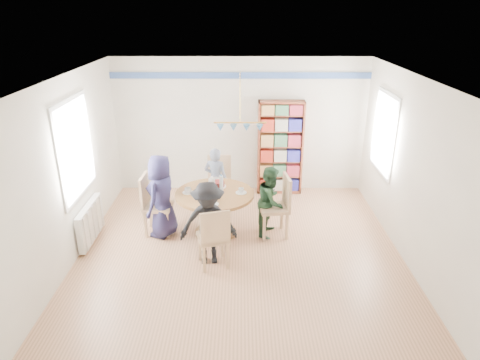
{
  "coord_description": "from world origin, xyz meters",
  "views": [
    {
      "loc": [
        0.02,
        -5.81,
        3.62
      ],
      "look_at": [
        0.0,
        0.4,
        1.05
      ],
      "focal_mm": 32.0,
      "sensor_mm": 36.0,
      "label": 1
    }
  ],
  "objects_px": {
    "dining_table": "(215,203)",
    "radiator": "(91,222)",
    "chair_right": "(279,203)",
    "chair_far": "(219,179)",
    "chair_left": "(152,202)",
    "person_near": "(208,224)",
    "person_left": "(162,196)",
    "person_far": "(216,179)",
    "bookshelf": "(280,149)",
    "person_right": "(271,201)",
    "chair_near": "(214,236)"
  },
  "relations": [
    {
      "from": "radiator",
      "to": "chair_near",
      "type": "bearing_deg",
      "value": -20.0
    },
    {
      "from": "person_left",
      "to": "bookshelf",
      "type": "xyz_separation_m",
      "value": [
        2.08,
        1.8,
        0.23
      ]
    },
    {
      "from": "person_right",
      "to": "bookshelf",
      "type": "xyz_separation_m",
      "value": [
        0.29,
        1.75,
        0.33
      ]
    },
    {
      "from": "radiator",
      "to": "bookshelf",
      "type": "bearing_deg",
      "value": 32.39
    },
    {
      "from": "chair_right",
      "to": "person_right",
      "type": "distance_m",
      "value": 0.14
    },
    {
      "from": "chair_right",
      "to": "person_far",
      "type": "xyz_separation_m",
      "value": [
        -1.1,
        0.96,
        0.03
      ]
    },
    {
      "from": "chair_right",
      "to": "chair_far",
      "type": "distance_m",
      "value": 1.51
    },
    {
      "from": "chair_right",
      "to": "person_near",
      "type": "distance_m",
      "value": 1.39
    },
    {
      "from": "person_left",
      "to": "person_far",
      "type": "distance_m",
      "value": 1.27
    },
    {
      "from": "chair_right",
      "to": "bookshelf",
      "type": "distance_m",
      "value": 1.84
    },
    {
      "from": "chair_right",
      "to": "person_left",
      "type": "xyz_separation_m",
      "value": [
        -1.93,
        0.0,
        0.12
      ]
    },
    {
      "from": "person_left",
      "to": "bookshelf",
      "type": "relative_size",
      "value": 0.74
    },
    {
      "from": "radiator",
      "to": "chair_near",
      "type": "xyz_separation_m",
      "value": [
        2.04,
        -0.74,
        0.18
      ]
    },
    {
      "from": "radiator",
      "to": "person_left",
      "type": "bearing_deg",
      "value": 12.12
    },
    {
      "from": "chair_right",
      "to": "person_left",
      "type": "bearing_deg",
      "value": 179.95
    },
    {
      "from": "chair_left",
      "to": "person_left",
      "type": "height_order",
      "value": "person_left"
    },
    {
      "from": "person_left",
      "to": "person_far",
      "type": "height_order",
      "value": "person_left"
    },
    {
      "from": "dining_table",
      "to": "person_right",
      "type": "height_order",
      "value": "person_right"
    },
    {
      "from": "person_right",
      "to": "bookshelf",
      "type": "bearing_deg",
      "value": 7.78
    },
    {
      "from": "radiator",
      "to": "person_left",
      "type": "height_order",
      "value": "person_left"
    },
    {
      "from": "dining_table",
      "to": "person_far",
      "type": "distance_m",
      "value": 0.93
    },
    {
      "from": "chair_left",
      "to": "chair_near",
      "type": "relative_size",
      "value": 1.07
    },
    {
      "from": "dining_table",
      "to": "chair_far",
      "type": "relative_size",
      "value": 1.3
    },
    {
      "from": "person_left",
      "to": "person_right",
      "type": "height_order",
      "value": "person_left"
    },
    {
      "from": "chair_right",
      "to": "person_near",
      "type": "bearing_deg",
      "value": -142.99
    },
    {
      "from": "chair_near",
      "to": "person_left",
      "type": "height_order",
      "value": "person_left"
    },
    {
      "from": "chair_left",
      "to": "person_near",
      "type": "bearing_deg",
      "value": -42.14
    },
    {
      "from": "chair_far",
      "to": "person_far",
      "type": "bearing_deg",
      "value": -112.39
    },
    {
      "from": "dining_table",
      "to": "chair_near",
      "type": "xyz_separation_m",
      "value": [
        0.05,
        -1.02,
        -0.03
      ]
    },
    {
      "from": "person_near",
      "to": "bookshelf",
      "type": "relative_size",
      "value": 0.68
    },
    {
      "from": "person_right",
      "to": "bookshelf",
      "type": "relative_size",
      "value": 0.63
    },
    {
      "from": "person_far",
      "to": "bookshelf",
      "type": "distance_m",
      "value": 1.54
    },
    {
      "from": "chair_left",
      "to": "person_left",
      "type": "xyz_separation_m",
      "value": [
        0.17,
        -0.07,
        0.13
      ]
    },
    {
      "from": "radiator",
      "to": "person_right",
      "type": "distance_m",
      "value": 2.95
    },
    {
      "from": "dining_table",
      "to": "radiator",
      "type": "bearing_deg",
      "value": -172.16
    },
    {
      "from": "dining_table",
      "to": "chair_left",
      "type": "height_order",
      "value": "chair_left"
    },
    {
      "from": "person_far",
      "to": "person_near",
      "type": "xyz_separation_m",
      "value": [
        -0.01,
        -1.79,
        0.04
      ]
    },
    {
      "from": "person_left",
      "to": "person_far",
      "type": "relative_size",
      "value": 1.16
    },
    {
      "from": "chair_near",
      "to": "person_far",
      "type": "bearing_deg",
      "value": 92.38
    },
    {
      "from": "chair_right",
      "to": "person_left",
      "type": "distance_m",
      "value": 1.93
    },
    {
      "from": "chair_right",
      "to": "person_right",
      "type": "height_order",
      "value": "person_right"
    },
    {
      "from": "person_left",
      "to": "person_right",
      "type": "xyz_separation_m",
      "value": [
        1.8,
        0.04,
        -0.11
      ]
    },
    {
      "from": "person_left",
      "to": "chair_near",
      "type": "bearing_deg",
      "value": 61.25
    },
    {
      "from": "chair_right",
      "to": "bookshelf",
      "type": "bearing_deg",
      "value": 85.08
    },
    {
      "from": "chair_left",
      "to": "person_left",
      "type": "relative_size",
      "value": 0.74
    },
    {
      "from": "person_right",
      "to": "chair_near",
      "type": "bearing_deg",
      "value": 156.43
    },
    {
      "from": "dining_table",
      "to": "chair_right",
      "type": "bearing_deg",
      "value": -1.81
    },
    {
      "from": "chair_far",
      "to": "person_far",
      "type": "xyz_separation_m",
      "value": [
        -0.06,
        -0.14,
        0.06
      ]
    },
    {
      "from": "person_far",
      "to": "bookshelf",
      "type": "xyz_separation_m",
      "value": [
        1.25,
        0.84,
        0.32
      ]
    },
    {
      "from": "chair_left",
      "to": "chair_near",
      "type": "bearing_deg",
      "value": -44.12
    }
  ]
}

